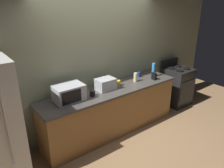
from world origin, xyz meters
TOP-DOWN VIEW (x-y plane):
  - ground_plane at (0.00, 0.00)m, footprint 8.00×8.00m
  - back_wall at (0.00, 0.81)m, footprint 6.40×0.10m
  - counter_run at (0.00, 0.40)m, footprint 2.84×0.64m
  - stove_range at (2.00, 0.40)m, footprint 0.60×0.61m
  - microwave at (-0.85, 0.45)m, footprint 0.48×0.35m
  - toaster_oven at (-0.10, 0.46)m, footprint 0.34×0.26m
  - cordless_phone at (0.98, 0.26)m, footprint 0.06×0.11m
  - bottle_hand_soap at (0.61, 0.42)m, footprint 0.07×0.07m
  - bottle_spray_cleaner at (1.12, 0.41)m, footprint 0.07×0.07m
  - mug_black at (-0.45, 0.36)m, footprint 0.09×0.09m
  - mug_blue at (0.84, 0.59)m, footprint 0.09×0.09m
  - mug_yellow at (0.20, 0.46)m, footprint 0.08×0.08m

SIDE VIEW (x-z plane):
  - ground_plane at x=0.00m, z-range 0.00..0.00m
  - counter_run at x=0.00m, z-range 0.00..0.90m
  - stove_range at x=2.00m, z-range -0.08..1.00m
  - mug_black at x=-0.45m, z-range 0.90..0.99m
  - mug_yellow at x=0.20m, z-range 0.90..1.01m
  - mug_blue at x=0.84m, z-range 0.90..1.01m
  - cordless_phone at x=0.98m, z-range 0.90..1.05m
  - bottle_hand_soap at x=0.61m, z-range 0.90..1.08m
  - toaster_oven at x=-0.10m, z-range 0.90..1.11m
  - microwave at x=-0.85m, z-range 0.90..1.17m
  - bottle_spray_cleaner at x=1.12m, z-range 0.90..1.20m
  - back_wall at x=0.00m, z-range 0.00..2.70m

